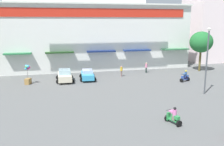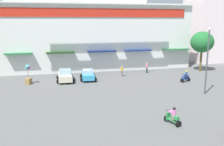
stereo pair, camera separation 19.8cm
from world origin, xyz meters
TOP-DOWN VIEW (x-y plane):
  - ground_plane at (0.00, 13.00)m, footprint 128.00×128.00m
  - colonial_building at (0.00, 36.09)m, footprint 37.59×16.81m
  - flank_building_right at (28.48, 36.27)m, footprint 11.74×8.03m
  - plaza_tree_1 at (18.93, 26.60)m, footprint 3.68×3.57m
  - parked_car_0 at (-2.91, 24.60)m, footprint 2.42×4.17m
  - parked_car_1 at (0.23, 24.76)m, footprint 2.43×3.93m
  - scooter_rider_5 at (12.89, 20.58)m, footprint 1.56×1.01m
  - scooter_rider_6 at (4.69, 7.98)m, footprint 0.92×1.56m
  - pedestrian_0 at (9.97, 27.43)m, footprint 0.37×0.37m
  - pedestrian_1 at (5.38, 25.66)m, footprint 0.44×0.44m
  - streetlamp_near at (12.06, 14.86)m, footprint 0.40×0.40m
  - balloon_vendor_cart at (-7.62, 24.16)m, footprint 0.88×1.05m

SIDE VIEW (x-z plane):
  - ground_plane at x=0.00m, z-range 0.00..0.00m
  - scooter_rider_6 at x=4.69m, z-range -0.14..1.33m
  - scooter_rider_5 at x=12.89m, z-range -0.14..1.43m
  - parked_car_1 at x=0.23m, z-range 0.01..1.44m
  - parked_car_0 at x=-2.91m, z-range 0.00..1.62m
  - pedestrian_1 at x=5.38m, z-range 0.11..1.70m
  - pedestrian_0 at x=9.97m, z-range 0.11..1.72m
  - balloon_vendor_cart at x=-7.62m, z-range -0.32..2.25m
  - streetlamp_near at x=12.06m, z-range 0.58..7.93m
  - plaza_tree_1 at x=18.93m, z-range 1.51..7.93m
  - flank_building_right at x=28.48m, z-range 0.00..13.61m
  - colonial_building at x=0.00m, z-range -1.42..18.18m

